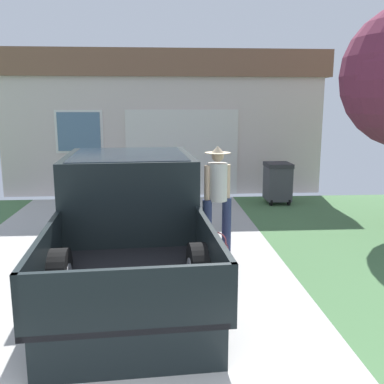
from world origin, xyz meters
The scene contains 5 objects.
pickup_truck centered at (0.23, 4.31, 0.75)m, with size 2.33×5.32×1.66m.
person_with_hat centered at (1.62, 4.62, 1.00)m, with size 0.49×0.41×1.77m.
handbag centered at (1.56, 4.31, 0.13)m, with size 0.37×0.19×0.44m.
house_with_garage centered at (0.80, 11.94, 1.94)m, with size 8.90×5.28×3.83m.
wheeled_trash_bin centered at (3.58, 8.19, 0.55)m, with size 0.60×0.72×1.01m.
Camera 1 is at (0.71, -2.32, 2.42)m, focal length 41.05 mm.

